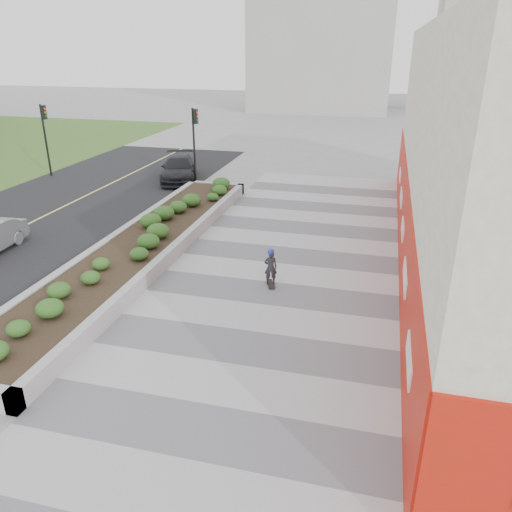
# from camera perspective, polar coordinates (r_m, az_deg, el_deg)

# --- Properties ---
(ground) EXTENTS (160.00, 160.00, 0.00)m
(ground) POSITION_cam_1_polar(r_m,az_deg,el_deg) (11.96, -3.63, -14.96)
(ground) COLOR gray
(ground) RESTS_ON ground
(walkway) EXTENTS (8.00, 36.00, 0.01)m
(walkway) POSITION_cam_1_polar(r_m,az_deg,el_deg) (14.34, 0.04, -7.81)
(walkway) COLOR #A8A8AD
(walkway) RESTS_ON ground
(building) EXTENTS (6.04, 24.08, 8.00)m
(building) POSITION_cam_1_polar(r_m,az_deg,el_deg) (18.66, 26.70, 10.17)
(building) COLOR beige
(building) RESTS_ON ground
(planter) EXTENTS (3.00, 18.00, 0.90)m
(planter) POSITION_cam_1_polar(r_m,az_deg,el_deg) (19.37, -12.92, 1.40)
(planter) COLOR #9E9EA0
(planter) RESTS_ON ground
(traffic_signal_near) EXTENTS (0.33, 0.28, 4.20)m
(traffic_signal_near) POSITION_cam_1_polar(r_m,az_deg,el_deg) (28.73, -7.01, 13.61)
(traffic_signal_near) COLOR black
(traffic_signal_near) RESTS_ON ground
(traffic_signal_far) EXTENTS (0.33, 0.28, 4.20)m
(traffic_signal_far) POSITION_cam_1_polar(r_m,az_deg,el_deg) (32.76, -22.97, 13.16)
(traffic_signal_far) COLOR black
(traffic_signal_far) RESTS_ON ground
(distant_bldg_north_l) EXTENTS (16.00, 12.00, 20.00)m
(distant_bldg_north_l) POSITION_cam_1_polar(r_m,az_deg,el_deg) (64.50, 7.90, 25.12)
(distant_bldg_north_l) COLOR #ADAAA3
(distant_bldg_north_l) RESTS_ON ground
(distant_bldg_north_r) EXTENTS (14.00, 10.00, 24.00)m
(distant_bldg_north_r) POSITION_cam_1_polar(r_m,az_deg,el_deg) (70.13, 26.69, 24.59)
(distant_bldg_north_r) COLOR #ADAAA3
(distant_bldg_north_r) RESTS_ON ground
(manhole_cover) EXTENTS (0.44, 0.44, 0.01)m
(manhole_cover) POSITION_cam_1_polar(r_m,az_deg,el_deg) (14.25, 2.01, -8.07)
(manhole_cover) COLOR #595654
(manhole_cover) RESTS_ON ground
(skateboarder) EXTENTS (0.49, 0.74, 1.32)m
(skateboarder) POSITION_cam_1_polar(r_m,az_deg,el_deg) (16.27, 1.69, -1.26)
(skateboarder) COLOR beige
(skateboarder) RESTS_ON ground
(car_dark) EXTENTS (3.36, 5.10, 1.37)m
(car_dark) POSITION_cam_1_polar(r_m,az_deg,el_deg) (29.99, -8.83, 9.86)
(car_dark) COLOR black
(car_dark) RESTS_ON ground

